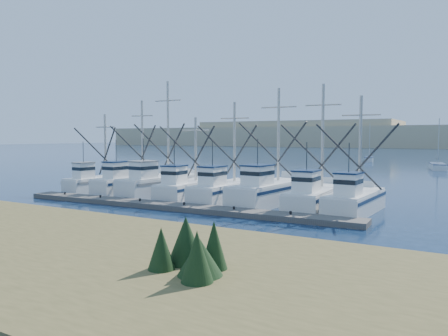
% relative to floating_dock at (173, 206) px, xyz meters
% --- Properties ---
extents(ground, '(500.00, 500.00, 0.00)m').
position_rel_floating_dock_xyz_m(ground, '(6.78, -5.69, -0.18)').
color(ground, '#0C1E36').
rests_on(ground, ground).
extents(floating_dock, '(27.61, 2.81, 0.37)m').
position_rel_floating_dock_xyz_m(floating_dock, '(0.00, 0.00, 0.00)').
color(floating_dock, '#59544F').
rests_on(floating_dock, ground).
extents(dune_ridge, '(360.00, 60.00, 10.00)m').
position_rel_floating_dock_xyz_m(dune_ridge, '(6.78, 204.31, 4.82)').
color(dune_ridge, tan).
rests_on(dune_ridge, ground).
extents(trawler_fleet, '(26.83, 9.26, 10.24)m').
position_rel_floating_dock_xyz_m(trawler_fleet, '(0.39, 4.98, 0.77)').
color(trawler_fleet, white).
rests_on(trawler_fleet, ground).
extents(sailboat_near, '(3.13, 6.97, 8.10)m').
position_rel_floating_dock_xyz_m(sailboat_near, '(13.86, 51.27, 0.30)').
color(sailboat_near, white).
rests_on(sailboat_near, ground).
extents(sailboat_far, '(2.62, 5.86, 8.10)m').
position_rel_floating_dock_xyz_m(sailboat_far, '(-0.25, 68.45, 0.32)').
color(sailboat_far, white).
rests_on(sailboat_far, ground).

